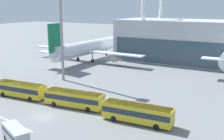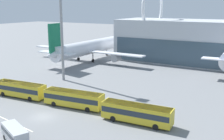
# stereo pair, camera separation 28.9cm
# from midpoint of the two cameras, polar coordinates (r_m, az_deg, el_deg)

# --- Properties ---
(ground_plane) EXTENTS (440.00, 440.00, 0.00)m
(ground_plane) POSITION_cam_midpoint_polar(r_m,az_deg,el_deg) (51.76, -13.87, -9.19)
(ground_plane) COLOR slate
(airliner_at_gate_near) EXTENTS (44.64, 41.59, 13.99)m
(airliner_at_gate_near) POSITION_cam_midpoint_polar(r_m,az_deg,el_deg) (98.80, -5.35, 4.47)
(airliner_at_gate_near) COLOR silver
(airliner_at_gate_near) RESTS_ON ground_plane
(shuttle_bus_0) EXTENTS (12.25, 3.82, 3.13)m
(shuttle_bus_0) POSITION_cam_midpoint_polar(r_m,az_deg,el_deg) (63.08, -18.27, -3.65)
(shuttle_bus_0) COLOR gold
(shuttle_bus_0) RESTS_ON ground_plane
(shuttle_bus_1) EXTENTS (12.29, 4.13, 3.13)m
(shuttle_bus_1) POSITION_cam_midpoint_polar(r_m,az_deg,el_deg) (54.64, -7.89, -5.66)
(shuttle_bus_1) COLOR gold
(shuttle_bus_1) RESTS_ON ground_plane
(shuttle_bus_2) EXTENTS (12.22, 3.64, 3.13)m
(shuttle_bus_2) POSITION_cam_midpoint_polar(r_m,az_deg,el_deg) (47.37, 4.97, -8.56)
(shuttle_bus_2) COLOR gold
(shuttle_bus_2) RESTS_ON ground_plane
(service_van_foreground) EXTENTS (6.25, 4.16, 2.32)m
(service_van_foreground) POSITION_cam_midpoint_polar(r_m,az_deg,el_deg) (43.41, -19.22, -12.05)
(service_van_foreground) COLOR #B2B7BC
(service_van_foreground) RESTS_ON ground_plane
(floodlight_mast) EXTENTS (2.06, 2.06, 28.57)m
(floodlight_mast) POSITION_cam_midpoint_polar(r_m,az_deg,el_deg) (72.71, -10.44, 10.33)
(floodlight_mast) COLOR gray
(floodlight_mast) RESTS_ON ground_plane
(lane_stripe_0) EXTENTS (11.74, 2.04, 0.01)m
(lane_stripe_0) POSITION_cam_midpoint_polar(r_m,az_deg,el_deg) (50.95, -19.77, -9.96)
(lane_stripe_0) COLOR silver
(lane_stripe_0) RESTS_ON ground_plane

